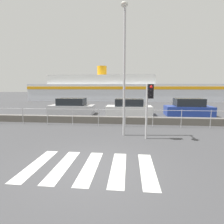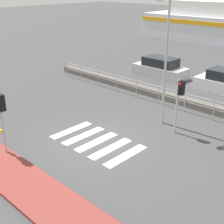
{
  "view_description": "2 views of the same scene",
  "coord_description": "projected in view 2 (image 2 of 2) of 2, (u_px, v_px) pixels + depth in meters",
  "views": [
    {
      "loc": [
        1.12,
        -5.18,
        2.53
      ],
      "look_at": [
        0.41,
        2.0,
        1.5
      ],
      "focal_mm": 28.0,
      "sensor_mm": 36.0,
      "label": 1
    },
    {
      "loc": [
        9.2,
        -8.73,
        6.81
      ],
      "look_at": [
        -0.05,
        1.0,
        1.2
      ],
      "focal_mm": 50.0,
      "sensor_mm": 36.0,
      "label": 2
    }
  ],
  "objects": [
    {
      "name": "crosswalk",
      "position": [
        97.0,
        142.0,
        14.37
      ],
      "size": [
        4.05,
        2.4,
        0.01
      ],
      "color": "silver",
      "rests_on": "ground_plane"
    },
    {
      "name": "ground_plane",
      "position": [
        98.0,
        142.0,
        14.32
      ],
      "size": [
        160.0,
        160.0,
        0.0
      ],
      "primitive_type": "plane",
      "color": "#424244"
    },
    {
      "name": "traffic_light_far",
      "position": [
        180.0,
        95.0,
        14.45
      ],
      "size": [
        0.34,
        0.32,
        2.67
      ],
      "color": "#B2B2B5",
      "rests_on": "ground_plane"
    },
    {
      "name": "sidewalk_brick",
      "position": [
        18.0,
        179.0,
        11.55
      ],
      "size": [
        24.0,
        1.8,
        0.12
      ],
      "color": "brown",
      "rests_on": "ground_plane"
    },
    {
      "name": "parked_car_silver",
      "position": [
        160.0,
        68.0,
        24.14
      ],
      "size": [
        4.22,
        1.79,
        1.49
      ],
      "color": "#BCBCC1",
      "rests_on": "ground_plane"
    },
    {
      "name": "streetlamp",
      "position": [
        165.0,
        49.0,
        14.72
      ],
      "size": [
        0.32,
        1.04,
        6.32
      ],
      "color": "#B2B2B5",
      "rests_on": "ground_plane"
    },
    {
      "name": "traffic_light_near",
      "position": [
        0.0,
        108.0,
        12.53
      ],
      "size": [
        0.58,
        0.41,
        2.73
      ],
      "color": "#B2B2B5",
      "rests_on": "ground_plane"
    },
    {
      "name": "harbor_fence",
      "position": [
        172.0,
        96.0,
        18.02
      ],
      "size": [
        19.35,
        0.04,
        1.13
      ],
      "color": "#B2B2B5",
      "rests_on": "ground_plane"
    },
    {
      "name": "seawall",
      "position": [
        179.0,
        100.0,
        18.8
      ],
      "size": [
        21.46,
        0.55,
        0.48
      ],
      "color": "#605B54",
      "rests_on": "ground_plane"
    }
  ]
}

